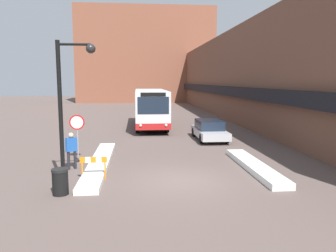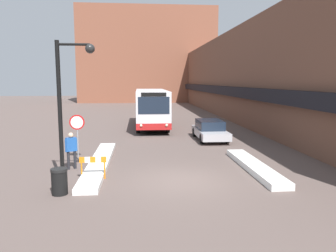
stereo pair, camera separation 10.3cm
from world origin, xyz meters
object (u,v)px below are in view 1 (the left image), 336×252
(parked_car_front, at_px, (209,130))
(pedestrian, at_px, (71,147))
(trash_bin, at_px, (60,182))
(city_bus, at_px, (151,107))
(street_lamp, at_px, (68,96))
(construction_barricade, at_px, (93,163))
(stop_sign, at_px, (77,128))

(parked_car_front, height_order, pedestrian, pedestrian)
(trash_bin, bearing_deg, pedestrian, 94.27)
(city_bus, bearing_deg, street_lamp, -103.21)
(trash_bin, xyz_separation_m, construction_barricade, (0.94, 1.77, 0.19))
(stop_sign, height_order, construction_barricade, stop_sign)
(city_bus, xyz_separation_m, trash_bin, (-3.92, -17.03, -1.30))
(street_lamp, bearing_deg, pedestrian, 100.56)
(pedestrian, height_order, trash_bin, pedestrian)
(city_bus, height_order, construction_barricade, city_bus)
(construction_barricade, bearing_deg, city_bus, 78.95)
(parked_car_front, distance_m, street_lamp, 12.33)
(street_lamp, xyz_separation_m, trash_bin, (-0.18, -1.10, -3.01))
(parked_car_front, height_order, trash_bin, parked_car_front)
(street_lamp, xyz_separation_m, pedestrian, (-0.44, 2.34, -2.46))
(construction_barricade, bearing_deg, trash_bin, -117.92)
(pedestrian, bearing_deg, stop_sign, 63.97)
(parked_car_front, relative_size, construction_barricade, 4.16)
(stop_sign, bearing_deg, pedestrian, -89.42)
(stop_sign, distance_m, pedestrian, 1.81)
(city_bus, height_order, pedestrian, city_bus)
(street_lamp, height_order, trash_bin, street_lamp)
(city_bus, xyz_separation_m, stop_sign, (-4.19, -11.90, -0.07))
(parked_car_front, xyz_separation_m, trash_bin, (-7.72, -10.44, -0.21))
(city_bus, relative_size, construction_barricade, 9.23)
(stop_sign, relative_size, street_lamp, 0.42)
(pedestrian, bearing_deg, parked_car_front, 14.66)
(city_bus, distance_m, street_lamp, 16.45)
(stop_sign, bearing_deg, parked_car_front, 33.64)
(street_lamp, xyz_separation_m, construction_barricade, (0.76, 0.67, -2.82))
(pedestrian, xyz_separation_m, construction_barricade, (1.20, -1.67, -0.36))
(trash_bin, bearing_deg, street_lamp, 80.74)
(pedestrian, bearing_deg, construction_barricade, -80.97)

